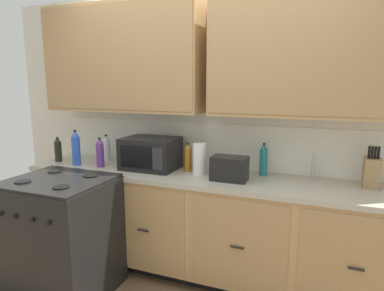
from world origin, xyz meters
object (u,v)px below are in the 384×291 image
(stove_range, at_px, (62,236))
(bottle_amber, at_px, (188,157))
(microwave, at_px, (151,153))
(bottle_clear, at_px, (106,148))
(toaster, at_px, (229,168))
(knife_block, at_px, (372,172))
(bottle_blue, at_px, (76,148))
(bottle_teal, at_px, (263,160))
(bottle_dark, at_px, (58,149))
(bottle_violet, at_px, (100,153))
(paper_towel_roll, at_px, (199,159))

(stove_range, bearing_deg, bottle_amber, 41.33)
(microwave, bearing_deg, bottle_clear, 167.55)
(toaster, height_order, bottle_clear, bottle_clear)
(stove_range, height_order, knife_block, knife_block)
(bottle_blue, distance_m, bottle_teal, 1.72)
(bottle_blue, bearing_deg, bottle_dark, 168.32)
(toaster, bearing_deg, bottle_teal, 46.22)
(bottle_dark, bearing_deg, microwave, 4.73)
(knife_block, bearing_deg, stove_range, -161.10)
(bottle_blue, height_order, bottle_violet, bottle_blue)
(toaster, xyz_separation_m, bottle_clear, (-1.32, 0.22, 0.03))
(bottle_dark, bearing_deg, stove_range, -47.34)
(paper_towel_roll, height_order, bottle_clear, same)
(microwave, bearing_deg, bottle_amber, 6.21)
(toaster, relative_size, bottle_dark, 1.16)
(bottle_blue, bearing_deg, knife_block, 5.45)
(bottle_violet, bearing_deg, stove_range, -88.68)
(stove_range, xyz_separation_m, bottle_clear, (-0.11, 0.79, 0.57))
(microwave, relative_size, bottle_blue, 1.44)
(bottle_clear, relative_size, bottle_dark, 1.07)
(stove_range, relative_size, bottle_dark, 3.93)
(microwave, xyz_separation_m, bottle_teal, (0.98, 0.14, -0.01))
(bottle_amber, xyz_separation_m, bottle_teal, (0.64, 0.10, 0.01))
(toaster, distance_m, knife_block, 1.04)
(bottle_teal, bearing_deg, knife_block, -2.64)
(knife_block, relative_size, bottle_clear, 1.19)
(microwave, height_order, bottle_clear, microwave)
(bottle_teal, bearing_deg, microwave, -172.06)
(paper_towel_roll, xyz_separation_m, bottle_dark, (-1.46, -0.07, -0.01))
(paper_towel_roll, relative_size, bottle_violet, 0.96)
(paper_towel_roll, xyz_separation_m, bottle_amber, (-0.13, 0.05, -0.01))
(bottle_clear, distance_m, bottle_amber, 0.91)
(bottle_clear, relative_size, bottle_violet, 0.95)
(stove_range, distance_m, microwave, 0.99)
(knife_block, bearing_deg, bottle_violet, -174.54)
(bottle_dark, bearing_deg, bottle_violet, -3.51)
(knife_block, xyz_separation_m, bottle_amber, (-1.43, -0.06, 0.01))
(knife_block, relative_size, bottle_blue, 0.93)
(knife_block, xyz_separation_m, bottle_teal, (-0.79, 0.04, 0.02))
(bottle_blue, bearing_deg, toaster, 1.52)
(microwave, height_order, toaster, microwave)
(bottle_blue, bearing_deg, bottle_violet, 5.38)
(microwave, height_order, bottle_amber, microwave)
(knife_block, height_order, bottle_teal, knife_block)
(toaster, bearing_deg, bottle_clear, 170.42)
(microwave, distance_m, bottle_blue, 0.73)
(bottle_clear, bearing_deg, microwave, -12.45)
(stove_range, bearing_deg, bottle_teal, 29.15)
(bottle_clear, height_order, bottle_dark, bottle_clear)
(bottle_violet, distance_m, bottle_teal, 1.47)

